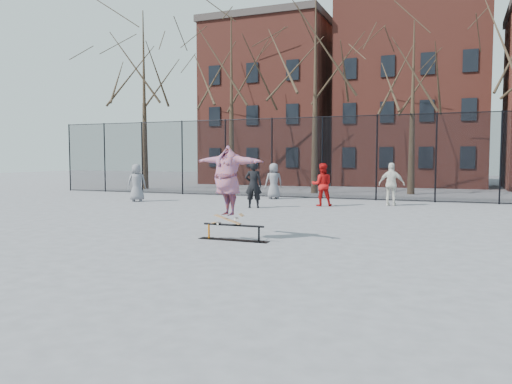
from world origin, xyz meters
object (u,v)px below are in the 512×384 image
at_px(skater, 227,186).
at_px(bystander_red, 322,185).
at_px(bystander_black, 253,185).
at_px(bystander_extra, 274,181).
at_px(skateboard, 228,222).
at_px(bystander_white, 392,184).
at_px(skate_rail, 233,234).
at_px(bystander_grey, 137,183).

distance_m(skater, bystander_red, 9.16).
bearing_deg(bystander_black, bystander_extra, -97.68).
height_order(skateboard, bystander_white, bystander_white).
bearing_deg(skate_rail, bystander_red, 91.13).
relative_size(skater, bystander_extra, 1.19).
bearing_deg(bystander_grey, skater, 99.05).
xyz_separation_m(bystander_grey, bystander_white, (11.04, 2.32, 0.04)).
relative_size(skateboard, skater, 0.36).
xyz_separation_m(skateboard, bystander_grey, (-8.41, 8.06, 0.42)).
bearing_deg(bystander_grey, skate_rail, 99.57).
height_order(skater, bystander_black, skater).
xyz_separation_m(skater, bystander_extra, (-3.09, 11.71, -0.46)).
height_order(skater, bystander_white, skater).
distance_m(bystander_red, bystander_white, 2.92).
xyz_separation_m(bystander_black, bystander_white, (4.99, 3.00, -0.03)).
relative_size(skateboard, bystander_grey, 0.44).
xyz_separation_m(bystander_black, bystander_red, (2.34, 1.77, -0.04)).
distance_m(bystander_grey, bystander_red, 8.46).
relative_size(skate_rail, bystander_grey, 1.05).
height_order(skate_rail, bystander_grey, bystander_grey).
relative_size(skater, bystander_white, 1.16).
relative_size(bystander_white, bystander_extra, 1.03).
height_order(skater, bystander_red, skater).
relative_size(skateboard, bystander_white, 0.42).
xyz_separation_m(bystander_grey, bystander_red, (8.39, 1.08, 0.02)).
xyz_separation_m(bystander_white, bystander_extra, (-5.71, 1.33, -0.03)).
bearing_deg(bystander_red, bystander_black, 18.36).
relative_size(bystander_red, bystander_extra, 1.02).
xyz_separation_m(skateboard, bystander_black, (-2.36, 7.37, 0.48)).
bearing_deg(bystander_extra, skateboard, 69.12).
xyz_separation_m(skate_rail, skater, (-0.15, 0.00, 1.18)).
height_order(bystander_grey, bystander_black, bystander_black).
bearing_deg(skate_rail, bystander_extra, 105.50).
bearing_deg(bystander_black, skate_rail, 91.64).
relative_size(bystander_black, bystander_red, 1.04).
relative_size(bystander_grey, bystander_extra, 0.99).
height_order(bystander_black, bystander_white, bystander_black).
bearing_deg(bystander_white, bystander_red, 25.95).
distance_m(bystander_grey, bystander_extra, 6.45).
distance_m(skate_rail, bystander_white, 10.69).
bearing_deg(bystander_extra, skate_rail, 69.83).
xyz_separation_m(skateboard, skater, (0.00, 0.00, 0.89)).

